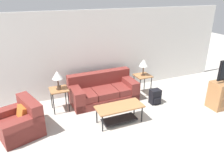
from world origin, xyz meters
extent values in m
cube|color=white|center=(0.00, 4.16, 1.30)|extent=(9.14, 0.06, 2.60)
cube|color=maroon|center=(-0.15, 3.44, 0.11)|extent=(1.99, 0.98, 0.22)
cube|color=maroon|center=(-0.81, 3.41, 0.32)|extent=(0.65, 0.86, 0.20)
cube|color=maroon|center=(-0.15, 3.42, 0.32)|extent=(0.65, 0.86, 0.20)
cube|color=maroon|center=(0.51, 3.43, 0.32)|extent=(0.65, 0.86, 0.20)
cube|color=maroon|center=(-0.16, 3.78, 0.62)|extent=(1.98, 0.30, 0.40)
cube|color=maroon|center=(-1.00, 3.42, 0.29)|extent=(0.30, 0.95, 0.58)
cube|color=maroon|center=(0.70, 3.45, 0.29)|extent=(0.30, 0.95, 0.58)
cube|color=maroon|center=(-2.56, 2.66, 0.20)|extent=(1.14, 1.20, 0.40)
cube|color=maroon|center=(-2.26, 2.76, 0.60)|extent=(0.54, 1.01, 0.40)
cube|color=maroon|center=(-2.67, 3.00, 0.28)|extent=(0.93, 0.52, 0.56)
cube|color=maroon|center=(-2.46, 2.33, 0.28)|extent=(0.93, 0.52, 0.56)
cube|color=orange|center=(-2.46, 2.70, 0.50)|extent=(0.28, 0.38, 0.36)
cube|color=#A87042|center=(-0.21, 2.17, 0.45)|extent=(1.19, 0.52, 0.04)
cylinder|color=black|center=(-0.75, 1.97, 0.22)|extent=(0.03, 0.03, 0.43)
cylinder|color=black|center=(0.32, 1.97, 0.22)|extent=(0.03, 0.03, 0.43)
cylinder|color=black|center=(-0.75, 2.37, 0.22)|extent=(0.03, 0.03, 0.43)
cylinder|color=black|center=(0.32, 2.37, 0.22)|extent=(0.03, 0.03, 0.43)
cube|color=black|center=(-0.21, 2.17, 0.08)|extent=(0.89, 0.37, 0.02)
cube|color=#A87042|center=(-1.46, 3.39, 0.63)|extent=(0.48, 0.48, 0.03)
cylinder|color=black|center=(-1.67, 3.19, 0.31)|extent=(0.03, 0.03, 0.61)
cylinder|color=black|center=(-1.26, 3.19, 0.31)|extent=(0.03, 0.03, 0.61)
cylinder|color=black|center=(-1.67, 3.59, 0.31)|extent=(0.03, 0.03, 0.61)
cylinder|color=black|center=(-1.26, 3.59, 0.31)|extent=(0.03, 0.03, 0.61)
cube|color=#A87042|center=(1.17, 3.39, 0.63)|extent=(0.48, 0.48, 0.03)
cylinder|color=black|center=(0.97, 3.19, 0.31)|extent=(0.03, 0.03, 0.61)
cylinder|color=black|center=(1.37, 3.19, 0.31)|extent=(0.03, 0.03, 0.61)
cylinder|color=black|center=(0.97, 3.59, 0.31)|extent=(0.03, 0.03, 0.61)
cylinder|color=black|center=(1.37, 3.59, 0.31)|extent=(0.03, 0.03, 0.61)
cylinder|color=#472D1E|center=(-1.46, 3.39, 0.65)|extent=(0.14, 0.14, 0.02)
cylinder|color=#472D1E|center=(-1.46, 3.39, 0.80)|extent=(0.04, 0.04, 0.28)
cone|color=white|center=(-1.46, 3.39, 1.05)|extent=(0.28, 0.28, 0.22)
cylinder|color=#472D1E|center=(1.17, 3.39, 0.65)|extent=(0.14, 0.14, 0.02)
cylinder|color=#472D1E|center=(1.17, 3.39, 0.80)|extent=(0.04, 0.04, 0.28)
cone|color=white|center=(1.17, 3.39, 1.05)|extent=(0.28, 0.28, 0.22)
cube|color=black|center=(1.18, 2.68, 0.22)|extent=(0.30, 0.24, 0.44)
cube|color=black|center=(1.18, 2.54, 0.13)|extent=(0.22, 0.05, 0.18)
cylinder|color=black|center=(1.10, 2.82, 0.24)|extent=(0.02, 0.02, 0.33)
cylinder|color=black|center=(1.27, 2.82, 0.24)|extent=(0.02, 0.02, 0.33)
cube|color=#4C3828|center=(-1.46, 3.32, 0.71)|extent=(0.10, 0.04, 0.13)
camera|label=1|loc=(-2.26, -2.11, 3.11)|focal=35.00mm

